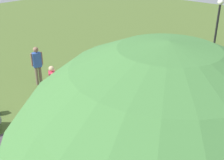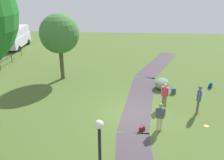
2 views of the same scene
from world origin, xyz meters
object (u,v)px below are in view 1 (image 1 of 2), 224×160
at_px(frisbee_on_grass, 62,74).
at_px(woman_with_handbag, 108,67).
at_px(lamp_post, 217,27).
at_px(man_near_boulder, 37,63).
at_px(handbag_on_grass, 126,88).
at_px(passerby_on_path, 53,82).

bearing_deg(frisbee_on_grass, woman_with_handbag, 101.96).
height_order(lamp_post, man_near_boulder, lamp_post).
height_order(handbag_on_grass, frisbee_on_grass, handbag_on_grass).
bearing_deg(frisbee_on_grass, handbag_on_grass, 100.97).
distance_m(man_near_boulder, handbag_on_grass, 4.05).
xyz_separation_m(passerby_on_path, handbag_on_grass, (-2.73, 1.46, -0.78)).
bearing_deg(passerby_on_path, handbag_on_grass, 151.82).
height_order(man_near_boulder, passerby_on_path, man_near_boulder).
distance_m(woman_with_handbag, man_near_boulder, 3.15).
bearing_deg(handbag_on_grass, woman_with_handbag, -81.95).
height_order(lamp_post, woman_with_handbag, lamp_post).
relative_size(woman_with_handbag, frisbee_on_grass, 6.30).
bearing_deg(frisbee_on_grass, lamp_post, 136.73).
xyz_separation_m(man_near_boulder, passerby_on_path, (0.62, 1.89, -0.12)).
distance_m(man_near_boulder, passerby_on_path, 1.99).
bearing_deg(woman_with_handbag, man_near_boulder, -51.07).
distance_m(handbag_on_grass, frisbee_on_grass, 3.58).
xyz_separation_m(lamp_post, woman_with_handbag, (4.91, -2.53, -1.25)).
distance_m(lamp_post, handbag_on_grass, 5.45).
bearing_deg(woman_with_handbag, frisbee_on_grass, -78.04).
bearing_deg(handbag_on_grass, frisbee_on_grass, -79.03).
bearing_deg(man_near_boulder, woman_with_handbag, 128.93).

